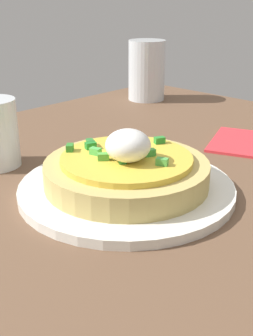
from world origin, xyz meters
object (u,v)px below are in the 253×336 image
cup_far (147,74)px  napkin (253,144)px  pizza (127,169)px  plate (126,188)px

cup_far → napkin: size_ratio=1.00×
cup_far → napkin: 34.30cm
pizza → napkin: size_ratio=1.53×
plate → napkin: size_ratio=2.02×
cup_far → plate: bearing=-141.7°
plate → pizza: pizza is taller
plate → cup_far: 47.58cm
cup_far → pizza: bearing=-141.6°
cup_far → napkin: bearing=-109.5°
plate → pizza: size_ratio=1.32×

